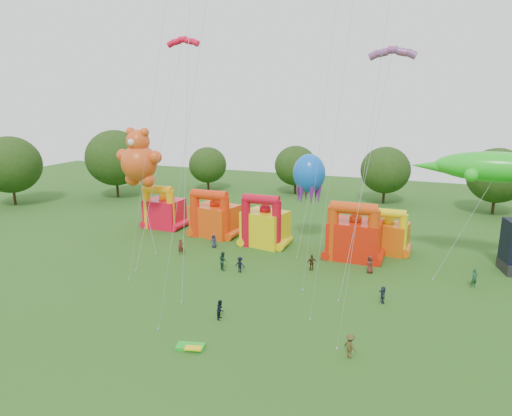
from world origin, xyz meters
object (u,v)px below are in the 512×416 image
(bouncy_castle_0, at_px, (164,211))
(octopus_kite, at_px, (308,183))
(spectator_4, at_px, (312,263))
(teddy_bear_kite, at_px, (145,196))
(bouncy_castle_2, at_px, (264,225))
(gecko_kite, at_px, (475,206))
(spectator_0, at_px, (214,241))

(bouncy_castle_0, xyz_separation_m, octopus_kite, (20.51, -0.57, 5.41))
(octopus_kite, bearing_deg, spectator_4, -71.50)
(bouncy_castle_0, xyz_separation_m, spectator_4, (23.17, -8.52, -1.47))
(bouncy_castle_0, bearing_deg, spectator_4, -20.19)
(bouncy_castle_0, height_order, teddy_bear_kite, teddy_bear_kite)
(bouncy_castle_0, distance_m, bouncy_castle_2, 15.85)
(bouncy_castle_2, distance_m, teddy_bear_kite, 15.21)
(teddy_bear_kite, height_order, octopus_kite, teddy_bear_kite)
(bouncy_castle_2, relative_size, gecko_kite, 0.43)
(teddy_bear_kite, xyz_separation_m, spectator_4, (21.94, -2.59, -4.83))
(gecko_kite, bearing_deg, teddy_bear_kite, -175.27)
(bouncy_castle_0, relative_size, octopus_kite, 0.54)
(bouncy_castle_2, xyz_separation_m, spectator_0, (-5.32, -3.06, -1.67))
(octopus_kite, relative_size, spectator_4, 6.53)
(bouncy_castle_0, height_order, gecko_kite, gecko_kite)
(octopus_kite, relative_size, spectator_0, 7.00)
(octopus_kite, distance_m, spectator_4, 10.84)
(bouncy_castle_0, height_order, spectator_0, bouncy_castle_0)
(bouncy_castle_0, bearing_deg, gecko_kite, -4.26)
(octopus_kite, bearing_deg, gecko_kite, -7.30)
(spectator_4, bearing_deg, gecko_kite, 166.92)
(gecko_kite, bearing_deg, spectator_4, -159.53)
(teddy_bear_kite, distance_m, spectator_0, 10.36)
(bouncy_castle_2, bearing_deg, gecko_kite, -1.25)
(teddy_bear_kite, bearing_deg, octopus_kite, 15.53)
(teddy_bear_kite, bearing_deg, bouncy_castle_0, 101.78)
(octopus_kite, height_order, spectator_0, octopus_kite)
(bouncy_castle_2, xyz_separation_m, octopus_kite, (4.84, 1.79, 5.26))
(bouncy_castle_0, distance_m, teddy_bear_kite, 6.92)
(bouncy_castle_0, height_order, bouncy_castle_2, bouncy_castle_2)
(bouncy_castle_0, xyz_separation_m, bouncy_castle_2, (15.67, -2.36, 0.15))
(gecko_kite, distance_m, spectator_0, 28.78)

